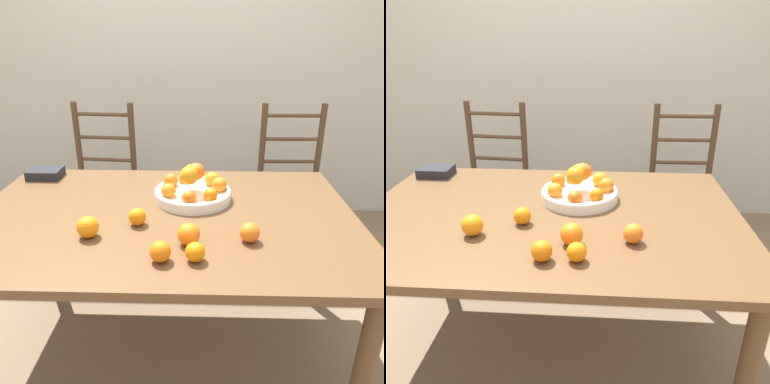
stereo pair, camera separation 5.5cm
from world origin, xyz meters
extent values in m
plane|color=#7F664C|center=(0.00, 0.00, 0.00)|extent=(12.00, 12.00, 0.00)
cube|color=beige|center=(0.00, 1.61, 1.30)|extent=(8.00, 0.06, 2.60)
cube|color=brown|center=(0.00, 0.00, 0.71)|extent=(1.63, 1.07, 0.03)
cylinder|color=brown|center=(0.73, -0.46, 0.35)|extent=(0.07, 0.07, 0.69)
cylinder|color=brown|center=(-0.73, 0.46, 0.35)|extent=(0.07, 0.07, 0.69)
cylinder|color=brown|center=(0.73, 0.46, 0.35)|extent=(0.07, 0.07, 0.69)
cylinder|color=white|center=(0.12, 0.15, 0.75)|extent=(0.35, 0.35, 0.04)
torus|color=white|center=(0.12, 0.15, 0.77)|extent=(0.35, 0.35, 0.02)
sphere|color=orange|center=(0.24, 0.16, 0.79)|extent=(0.07, 0.07, 0.07)
sphere|color=orange|center=(0.21, 0.23, 0.79)|extent=(0.07, 0.07, 0.07)
sphere|color=orange|center=(0.08, 0.26, 0.78)|extent=(0.06, 0.06, 0.06)
sphere|color=orange|center=(0.02, 0.21, 0.79)|extent=(0.07, 0.07, 0.07)
sphere|color=orange|center=(0.02, 0.09, 0.79)|extent=(0.07, 0.07, 0.07)
sphere|color=orange|center=(0.11, 0.03, 0.79)|extent=(0.06, 0.06, 0.06)
sphere|color=orange|center=(0.20, 0.06, 0.79)|extent=(0.06, 0.06, 0.06)
sphere|color=orange|center=(0.13, 0.15, 0.86)|extent=(0.08, 0.08, 0.08)
sphere|color=orange|center=(0.11, 0.17, 0.85)|extent=(0.07, 0.07, 0.07)
sphere|color=orange|center=(0.11, 0.10, 0.86)|extent=(0.08, 0.08, 0.08)
sphere|color=orange|center=(0.12, -0.25, 0.77)|extent=(0.08, 0.08, 0.08)
sphere|color=orange|center=(0.14, -0.36, 0.76)|extent=(0.07, 0.07, 0.07)
sphere|color=orange|center=(-0.26, -0.21, 0.77)|extent=(0.08, 0.08, 0.08)
sphere|color=orange|center=(-0.09, -0.11, 0.76)|extent=(0.07, 0.07, 0.07)
sphere|color=orange|center=(0.34, -0.22, 0.76)|extent=(0.07, 0.07, 0.07)
sphere|color=orange|center=(0.03, -0.36, 0.76)|extent=(0.07, 0.07, 0.07)
cylinder|color=#513823|center=(-0.72, 0.67, 0.23)|extent=(0.04, 0.04, 0.46)
cylinder|color=#513823|center=(-0.34, 0.64, 0.23)|extent=(0.04, 0.04, 0.46)
cylinder|color=#513823|center=(-0.69, 1.02, 0.51)|extent=(0.04, 0.04, 1.02)
cylinder|color=#513823|center=(-0.31, 0.99, 0.51)|extent=(0.04, 0.04, 1.02)
cube|color=#513823|center=(-0.51, 0.83, 0.48)|extent=(0.45, 0.43, 0.04)
cylinder|color=#513823|center=(-0.50, 1.01, 0.63)|extent=(0.38, 0.05, 0.02)
cylinder|color=#513823|center=(-0.50, 1.01, 0.79)|extent=(0.38, 0.05, 0.02)
cylinder|color=#513823|center=(-0.50, 1.01, 0.94)|extent=(0.38, 0.05, 0.02)
cylinder|color=#513823|center=(0.57, 0.65, 0.23)|extent=(0.04, 0.04, 0.46)
cylinder|color=#513823|center=(0.95, 0.65, 0.23)|extent=(0.04, 0.04, 0.46)
cylinder|color=#513823|center=(0.56, 1.01, 0.51)|extent=(0.04, 0.04, 1.02)
cylinder|color=#513823|center=(0.94, 1.01, 0.51)|extent=(0.04, 0.04, 1.02)
cube|color=#513823|center=(0.75, 0.83, 0.48)|extent=(0.43, 0.41, 0.04)
cylinder|color=#513823|center=(0.75, 1.01, 0.63)|extent=(0.38, 0.03, 0.02)
cylinder|color=#513823|center=(0.75, 1.01, 0.79)|extent=(0.38, 0.03, 0.02)
cylinder|color=#513823|center=(0.75, 1.01, 0.94)|extent=(0.38, 0.03, 0.02)
cube|color=#232328|center=(-0.67, 0.41, 0.75)|extent=(0.17, 0.13, 0.05)
camera|label=1|loc=(0.17, -1.43, 1.43)|focal=35.00mm
camera|label=2|loc=(0.22, -1.42, 1.43)|focal=35.00mm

